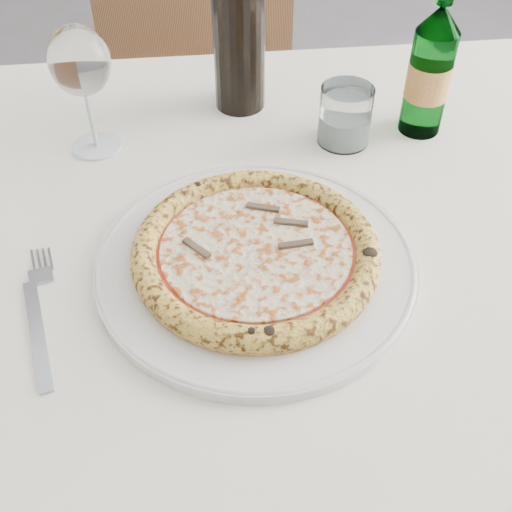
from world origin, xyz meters
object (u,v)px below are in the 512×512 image
(tumbler, at_px, (345,119))
(wine_bottle, at_px, (239,22))
(chair_far, at_px, (199,78))
(dining_table, at_px, (242,262))
(pizza, at_px, (256,252))
(beer_bottle, at_px, (430,71))
(wine_glass, at_px, (80,64))
(plate, at_px, (256,263))

(tumbler, relative_size, wine_bottle, 0.27)
(chair_far, bearing_deg, dining_table, -92.61)
(pizza, distance_m, beer_bottle, 0.38)
(wine_bottle, bearing_deg, chair_far, 91.32)
(wine_glass, bearing_deg, tumbler, -8.35)
(wine_glass, distance_m, tumbler, 0.36)
(pizza, bearing_deg, dining_table, 89.99)
(pizza, relative_size, wine_glass, 1.56)
(dining_table, relative_size, beer_bottle, 6.49)
(pizza, height_order, beer_bottle, beer_bottle)
(dining_table, relative_size, plate, 4.13)
(wine_bottle, bearing_deg, plate, -97.33)
(beer_bottle, bearing_deg, plate, -140.83)
(dining_table, relative_size, tumbler, 18.23)
(chair_far, xyz_separation_m, tumbler, (0.14, -0.62, 0.26))
(chair_far, xyz_separation_m, pizza, (-0.03, -0.85, 0.25))
(plate, height_order, beer_bottle, beer_bottle)
(tumbler, distance_m, beer_bottle, 0.13)
(plate, relative_size, tumbler, 4.41)
(wine_glass, height_order, beer_bottle, beer_bottle)
(wine_glass, distance_m, wine_bottle, 0.23)
(pizza, xyz_separation_m, wine_bottle, (0.05, 0.36, 0.11))
(plate, distance_m, pizza, 0.02)
(wine_glass, relative_size, beer_bottle, 0.77)
(dining_table, bearing_deg, wine_bottle, 79.85)
(dining_table, relative_size, pizza, 5.40)
(beer_bottle, relative_size, wine_bottle, 0.76)
(plate, distance_m, wine_bottle, 0.38)
(dining_table, height_order, wine_glass, wine_glass)
(wine_glass, xyz_separation_m, wine_bottle, (0.22, 0.07, 0.00))
(plate, height_order, tumbler, tumbler)
(plate, height_order, wine_bottle, wine_bottle)
(dining_table, xyz_separation_m, plate, (-0.00, -0.10, 0.10))
(dining_table, bearing_deg, pizza, -90.01)
(chair_far, relative_size, plate, 2.53)
(dining_table, distance_m, beer_bottle, 0.37)
(plate, relative_size, pizza, 1.31)
(wine_bottle, bearing_deg, wine_glass, -161.31)
(plate, relative_size, wine_bottle, 1.19)
(pizza, distance_m, tumbler, 0.29)
(chair_far, bearing_deg, pizza, -92.30)
(pizza, bearing_deg, wine_glass, 121.87)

